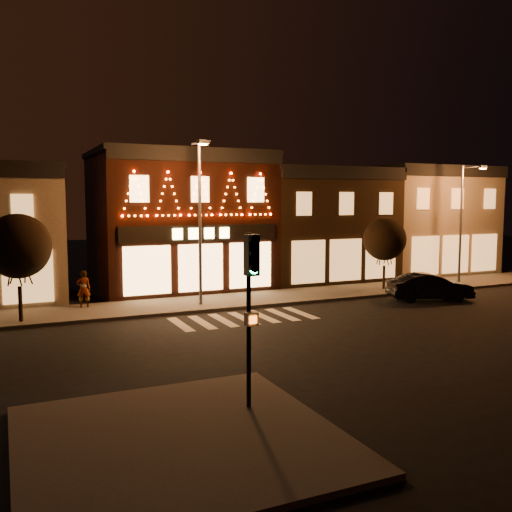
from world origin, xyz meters
TOP-DOWN VIEW (x-y plane):
  - ground at (0.00, 0.00)m, footprint 120.00×120.00m
  - sidewalk_far at (2.00, 8.00)m, footprint 44.00×4.00m
  - sidewalk_near at (-6.50, -7.50)m, footprint 7.00×7.00m
  - building_pulp at (0.00, 13.98)m, footprint 10.20×8.34m
  - building_right_a at (9.50, 13.99)m, footprint 9.20×8.28m
  - building_right_b at (18.50, 13.99)m, footprint 9.20×8.28m
  - traffic_signal_near at (-4.38, -6.67)m, footprint 0.33×0.46m
  - streetlamp_mid at (-0.94, 7.21)m, footprint 0.72×1.86m
  - streetlamp_right at (16.92, 7.72)m, footprint 0.49×1.71m
  - tree_left at (-9.34, 6.87)m, footprint 2.81×2.81m
  - tree_right at (10.66, 7.61)m, footprint 2.53×2.53m
  - dark_sedan at (11.00, 4.05)m, footprint 4.73×2.89m
  - pedestrian at (-6.39, 9.07)m, footprint 0.69×0.48m

SIDE VIEW (x-z plane):
  - ground at x=0.00m, z-range 0.00..0.00m
  - sidewalk_far at x=2.00m, z-range 0.00..0.15m
  - sidewalk_near at x=-6.50m, z-range 0.00..0.15m
  - dark_sedan at x=11.00m, z-range 0.00..1.47m
  - pedestrian at x=-6.39m, z-range 0.15..1.98m
  - tree_right at x=10.66m, z-range 1.00..5.23m
  - traffic_signal_near at x=-4.38m, z-range 1.06..5.52m
  - tree_left at x=-9.34m, z-range 1.09..5.78m
  - building_right_a at x=9.50m, z-range 0.01..7.51m
  - building_right_b at x=18.50m, z-range 0.01..7.81m
  - building_pulp at x=0.00m, z-range 0.01..8.31m
  - streetlamp_right at x=16.92m, z-range 0.80..8.23m
  - streetlamp_mid at x=-0.94m, z-range 0.86..8.98m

